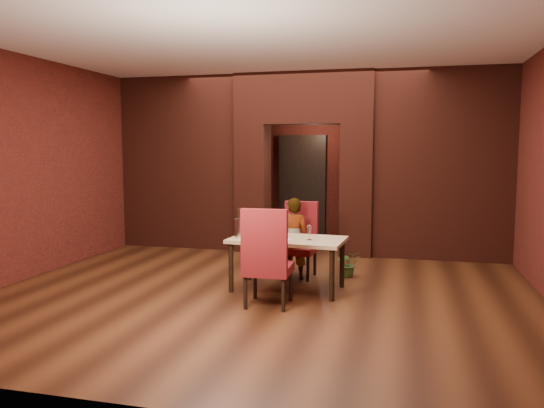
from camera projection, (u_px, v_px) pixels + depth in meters
The scene contains 24 objects.
floor at pixel (277, 278), 7.70m from camera, with size 8.00×8.00×0.00m, color #432110.
ceiling at pixel (277, 53), 7.37m from camera, with size 7.00×8.00×0.04m, color silver.
wall_back at pixel (321, 161), 11.39m from camera, with size 7.00×0.04×3.20m, color maroon.
wall_front at pixel (141, 188), 3.68m from camera, with size 7.00×0.04×3.20m, color maroon.
wall_left at pixel (63, 166), 8.39m from camera, with size 0.04×8.00×3.20m, color maroon.
pillar_left at pixel (253, 188), 9.74m from camera, with size 0.55×0.55×2.30m, color maroon.
pillar_right at pixel (357, 190), 9.27m from camera, with size 0.55×0.55×2.30m, color maroon.
lintel at pixel (304, 99), 9.34m from camera, with size 2.45×0.55×0.90m, color maroon.
wing_wall_left at pixel (181, 163), 10.04m from camera, with size 2.27×0.35×3.20m, color maroon.
wing_wall_right at pixel (442, 165), 8.88m from camera, with size 2.27×0.35×3.20m, color maroon.
vent_panel at pixel (248, 222), 9.52m from camera, with size 0.40×0.03×0.50m, color #AC5132.
rear_door at pixel (302, 187), 11.49m from camera, with size 0.90×0.08×2.10m, color black.
rear_door_frame at pixel (302, 187), 11.45m from camera, with size 1.02×0.04×2.22m, color black.
dining_table at pixel (287, 264), 7.03m from camera, with size 1.48×0.84×0.70m, color tan.
chair_far at pixel (298, 240), 7.69m from camera, with size 0.50×0.50×1.10m, color maroon.
chair_near at pixel (269, 256), 6.31m from camera, with size 0.54×0.54×1.19m, color maroon.
person_seated at pixel (294, 239), 7.58m from camera, with size 0.43×0.28×1.18m, color beige.
wine_glass_a at pixel (271, 229), 7.06m from camera, with size 0.09×0.09×0.21m, color silver, non-canonical shape.
wine_glass_b at pixel (286, 230), 6.98m from camera, with size 0.09×0.09×0.21m, color white, non-canonical shape.
wine_glass_c at pixel (309, 233), 6.85m from camera, with size 0.08×0.08×0.19m, color silver, non-canonical shape.
tasting_sheet at pixel (278, 239), 6.87m from camera, with size 0.30×0.22×0.00m, color silver.
wine_bucket at pixel (242, 228), 7.07m from camera, with size 0.20×0.20×0.25m, color #BCBCC3.
water_bottle at pixel (260, 225), 7.16m from camera, with size 0.07×0.07×0.30m, color white.
potted_plant at pixel (348, 264), 7.76m from camera, with size 0.34×0.30×0.38m, color #335926.
Camera 1 is at (1.79, -7.33, 1.87)m, focal length 35.00 mm.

